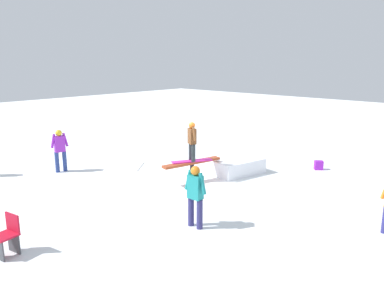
# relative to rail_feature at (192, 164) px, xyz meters

# --- Properties ---
(ground_plane) EXTENTS (60.00, 60.00, 0.00)m
(ground_plane) POSITION_rel_rail_feature_xyz_m (0.00, 0.00, -0.60)
(ground_plane) COLOR white
(rail_feature) EXTENTS (2.22, 0.75, 0.71)m
(rail_feature) POSITION_rel_rail_feature_xyz_m (0.00, 0.00, 0.00)
(rail_feature) COLOR black
(rail_feature) RESTS_ON ground
(snow_kicker_ramp) EXTENTS (2.08, 1.86, 0.54)m
(snow_kicker_ramp) POSITION_rel_rail_feature_xyz_m (-1.83, 0.41, -0.33)
(snow_kicker_ramp) COLOR white
(snow_kicker_ramp) RESTS_ON ground
(main_rider_on_rail) EXTENTS (1.37, 0.90, 1.34)m
(main_rider_on_rail) POSITION_rel_rail_feature_xyz_m (0.00, 0.00, 0.77)
(main_rider_on_rail) COLOR #D62499
(main_rider_on_rail) RESTS_ON rail_feature
(bystander_teal) EXTENTS (0.23, 0.67, 1.57)m
(bystander_teal) POSITION_rel_rail_feature_xyz_m (2.56, 2.48, 0.28)
(bystander_teal) COLOR navy
(bystander_teal) RESTS_ON ground
(bystander_purple) EXTENTS (0.64, 0.29, 1.57)m
(bystander_purple) POSITION_rel_rail_feature_xyz_m (2.45, -4.34, 0.29)
(bystander_purple) COLOR navy
(bystander_purple) RESTS_ON ground
(loose_snowboard_white) EXTENTS (1.19, 1.02, 0.02)m
(loose_snowboard_white) POSITION_rel_rail_feature_xyz_m (0.15, -2.75, -0.59)
(loose_snowboard_white) COLOR white
(loose_snowboard_white) RESTS_ON ground
(folding_chair) EXTENTS (0.51, 0.51, 0.88)m
(folding_chair) POSITION_rel_rail_feature_xyz_m (6.26, 0.49, -0.18)
(folding_chair) COLOR #3F3F44
(folding_chair) RESTS_ON ground
(backpack_on_snow) EXTENTS (0.36, 0.37, 0.34)m
(backpack_on_snow) POSITION_rel_rail_feature_xyz_m (-4.28, 2.55, -0.43)
(backpack_on_snow) COLOR purple
(backpack_on_snow) RESTS_ON ground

